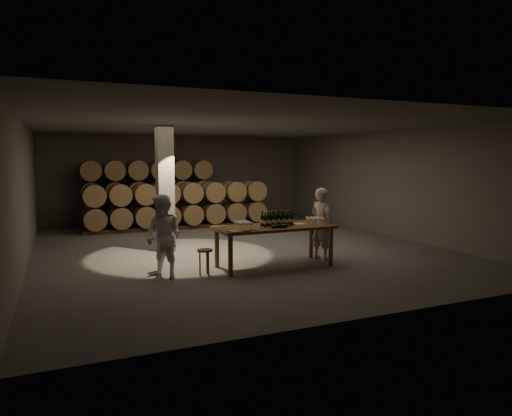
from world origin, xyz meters
name	(u,v)px	position (x,y,z in m)	size (l,w,h in m)	color
room	(165,189)	(-1.80, 0.20, 1.60)	(12.00, 12.00, 12.00)	#565351
tasting_table	(274,231)	(0.00, -2.50, 0.80)	(2.60, 1.10, 0.90)	brown
barrel_stack_back	(148,191)	(-1.35, 5.20, 1.20)	(4.70, 0.95, 2.31)	#54341C
barrel_stack_front	(179,204)	(-0.57, 3.80, 0.83)	(6.26, 0.95, 1.57)	#54341C
bottle_cluster	(277,220)	(0.08, -2.48, 1.02)	(0.73, 0.23, 0.33)	black
lying_bottles	(280,226)	(-0.03, -2.82, 0.94)	(0.46, 0.08, 0.08)	black
glass_cluster_left	(243,223)	(-0.77, -2.60, 1.02)	(0.30, 0.41, 0.16)	silver
glass_cluster_right	(315,219)	(0.96, -2.61, 1.01)	(0.30, 0.41, 0.16)	silver
plate	(299,224)	(0.60, -2.51, 0.91)	(0.29, 0.29, 0.02)	white
notebook_near	(243,230)	(-0.90, -2.90, 0.92)	(0.27, 0.22, 0.03)	brown
notebook_corner	(235,231)	(-1.09, -2.95, 0.91)	(0.23, 0.29, 0.02)	brown
pen	(255,230)	(-0.64, -2.95, 0.91)	(0.01, 0.01, 0.16)	black
stool	(205,254)	(-1.62, -2.63, 0.43)	(0.32, 0.32, 0.53)	#54341C
person_man	(322,224)	(1.33, -2.30, 0.85)	(0.62, 0.40, 1.69)	beige
person_woman	(164,237)	(-2.43, -2.52, 0.83)	(0.81, 0.63, 1.67)	white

